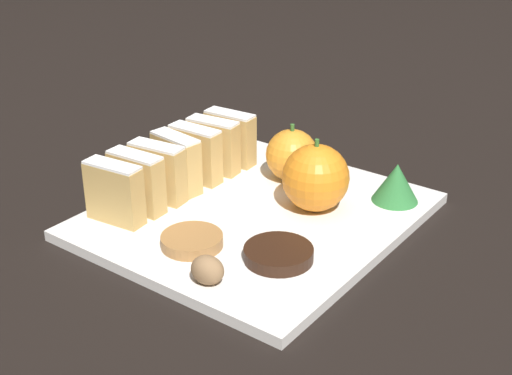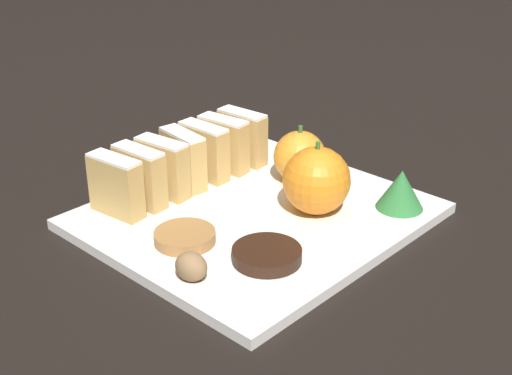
% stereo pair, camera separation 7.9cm
% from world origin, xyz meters
% --- Properties ---
extents(ground_plane, '(6.00, 6.00, 0.00)m').
position_xyz_m(ground_plane, '(0.00, 0.00, 0.00)').
color(ground_plane, black).
extents(serving_platter, '(0.31, 0.35, 0.01)m').
position_xyz_m(serving_platter, '(0.00, 0.00, 0.01)').
color(serving_platter, white).
rests_on(serving_platter, ground_plane).
extents(stollen_slice_front, '(0.07, 0.03, 0.07)m').
position_xyz_m(stollen_slice_front, '(-0.11, -0.11, 0.05)').
color(stollen_slice_front, tan).
rests_on(stollen_slice_front, serving_platter).
extents(stollen_slice_second, '(0.07, 0.03, 0.07)m').
position_xyz_m(stollen_slice_second, '(-0.11, -0.08, 0.05)').
color(stollen_slice_second, tan).
rests_on(stollen_slice_second, serving_platter).
extents(stollen_slice_third, '(0.07, 0.03, 0.07)m').
position_xyz_m(stollen_slice_third, '(-0.11, -0.04, 0.05)').
color(stollen_slice_third, tan).
rests_on(stollen_slice_third, serving_platter).
extents(stollen_slice_fourth, '(0.07, 0.03, 0.07)m').
position_xyz_m(stollen_slice_fourth, '(-0.11, -0.01, 0.05)').
color(stollen_slice_fourth, tan).
rests_on(stollen_slice_fourth, serving_platter).
extents(stollen_slice_fifth, '(0.07, 0.03, 0.07)m').
position_xyz_m(stollen_slice_fifth, '(-0.11, 0.02, 0.05)').
color(stollen_slice_fifth, tan).
rests_on(stollen_slice_fifth, serving_platter).
extents(stollen_slice_sixth, '(0.07, 0.03, 0.07)m').
position_xyz_m(stollen_slice_sixth, '(-0.11, 0.06, 0.05)').
color(stollen_slice_sixth, tan).
rests_on(stollen_slice_sixth, serving_platter).
extents(stollen_slice_back, '(0.07, 0.03, 0.07)m').
position_xyz_m(stollen_slice_back, '(-0.11, 0.09, 0.05)').
color(stollen_slice_back, tan).
rests_on(stollen_slice_back, serving_platter).
extents(orange_near, '(0.08, 0.08, 0.08)m').
position_xyz_m(orange_near, '(0.05, 0.05, 0.05)').
color(orange_near, orange).
rests_on(orange_near, serving_platter).
extents(orange_far, '(0.06, 0.06, 0.07)m').
position_xyz_m(orange_far, '(-0.02, 0.10, 0.04)').
color(orange_far, orange).
rests_on(orange_far, serving_platter).
extents(walnut, '(0.03, 0.03, 0.03)m').
position_xyz_m(walnut, '(0.05, -0.14, 0.03)').
color(walnut, '#8E6B47').
rests_on(walnut, serving_platter).
extents(chocolate_cookie, '(0.07, 0.07, 0.01)m').
position_xyz_m(chocolate_cookie, '(0.08, -0.07, 0.02)').
color(chocolate_cookie, black).
rests_on(chocolate_cookie, serving_platter).
extents(gingerbread_cookie, '(0.06, 0.06, 0.01)m').
position_xyz_m(gingerbread_cookie, '(-0.01, -0.10, 0.02)').
color(gingerbread_cookie, '#A3703D').
rests_on(gingerbread_cookie, serving_platter).
extents(evergreen_sprig, '(0.05, 0.05, 0.05)m').
position_xyz_m(evergreen_sprig, '(0.11, 0.12, 0.04)').
color(evergreen_sprig, '#2D7538').
rests_on(evergreen_sprig, serving_platter).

